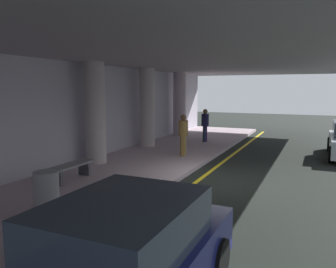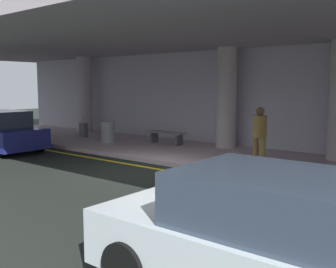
{
  "view_description": "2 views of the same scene",
  "coord_description": "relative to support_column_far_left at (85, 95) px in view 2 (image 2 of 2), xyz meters",
  "views": [
    {
      "loc": [
        -9.92,
        -2.83,
        2.85
      ],
      "look_at": [
        1.59,
        2.37,
        1.14
      ],
      "focal_mm": 35.82,
      "sensor_mm": 36.0,
      "label": 1
    },
    {
      "loc": [
        7.48,
        -8.21,
        2.43
      ],
      "look_at": [
        -0.17,
        1.32,
        0.94
      ],
      "focal_mm": 42.59,
      "sensor_mm": 36.0,
      "label": 2
    }
  ],
  "objects": [
    {
      "name": "ground_plane",
      "position": [
        8.0,
        -4.54,
        -1.97
      ],
      "size": [
        60.0,
        60.0,
        0.0
      ],
      "primitive_type": "plane",
      "color": "black"
    },
    {
      "name": "suitcase_upright_primary",
      "position": [
        1.51,
        -1.36,
        -1.51
      ],
      "size": [
        0.36,
        0.22,
        0.9
      ],
      "rotation": [
        0.0,
        0.0,
        0.37
      ],
      "color": "#52545C",
      "rests_on": "sidewalk"
    },
    {
      "name": "trash_bin_steel",
      "position": [
        3.64,
        -1.84,
        -1.4
      ],
      "size": [
        0.56,
        0.56,
        0.85
      ],
      "primitive_type": "cylinder",
      "color": "gray",
      "rests_on": "sidewalk"
    },
    {
      "name": "car_silver",
      "position": [
        13.71,
        -8.76,
        -1.26
      ],
      "size": [
        4.1,
        1.92,
        1.5
      ],
      "rotation": [
        0.0,
        0.0,
        3.1
      ],
      "color": "#B1BFC4",
      "rests_on": "ground"
    },
    {
      "name": "bench_metal",
      "position": [
        5.75,
        -0.74,
        -1.47
      ],
      "size": [
        1.6,
        0.5,
        0.48
      ],
      "color": "slate",
      "rests_on": "sidewalk"
    },
    {
      "name": "ceiling_overhang",
      "position": [
        8.0,
        -1.94,
        1.97
      ],
      "size": [
        28.0,
        13.2,
        0.3
      ],
      "primitive_type": "cube",
      "color": "#9C9198",
      "rests_on": "support_column_far_left"
    },
    {
      "name": "sidewalk",
      "position": [
        8.0,
        -1.44,
        -1.9
      ],
      "size": [
        26.0,
        4.2,
        0.15
      ],
      "primitive_type": "cube",
      "color": "#B7A2AB",
      "rests_on": "ground"
    },
    {
      "name": "terminal_back_wall",
      "position": [
        8.0,
        0.81,
        -0.07
      ],
      "size": [
        26.0,
        0.3,
        3.8
      ],
      "primitive_type": "cube",
      "color": "#B0ABB9",
      "rests_on": "ground"
    },
    {
      "name": "support_column_far_left",
      "position": [
        0.0,
        0.0,
        0.0
      ],
      "size": [
        0.73,
        0.73,
        3.65
      ],
      "primitive_type": "cylinder",
      "color": "#B5A0AB",
      "rests_on": "sidewalk"
    },
    {
      "name": "traveler_with_luggage",
      "position": [
        10.52,
        -2.43,
        -0.86
      ],
      "size": [
        0.38,
        0.38,
        1.68
      ],
      "rotation": [
        0.0,
        0.0,
        4.72
      ],
      "color": "brown",
      "rests_on": "sidewalk"
    },
    {
      "name": "lane_stripe_yellow",
      "position": [
        8.0,
        -4.04,
        -1.97
      ],
      "size": [
        26.0,
        0.14,
        0.01
      ],
      "primitive_type": "cube",
      "color": "yellow",
      "rests_on": "ground"
    },
    {
      "name": "support_column_left_mid",
      "position": [
        8.0,
        0.0,
        0.0
      ],
      "size": [
        0.73,
        0.73,
        3.65
      ],
      "primitive_type": "cylinder",
      "color": "#B2A5A4",
      "rests_on": "sidewalk"
    }
  ]
}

